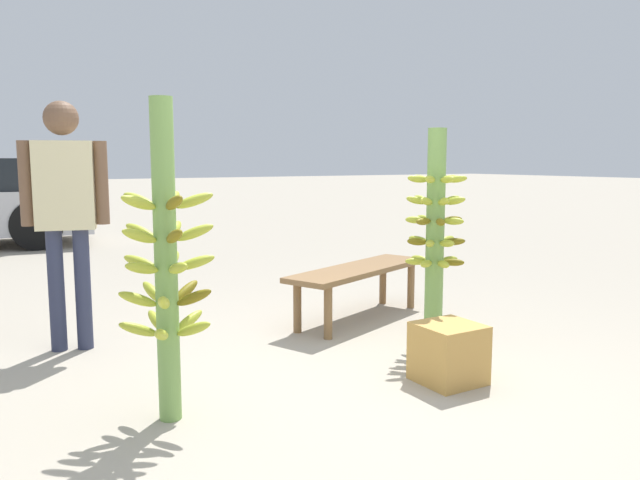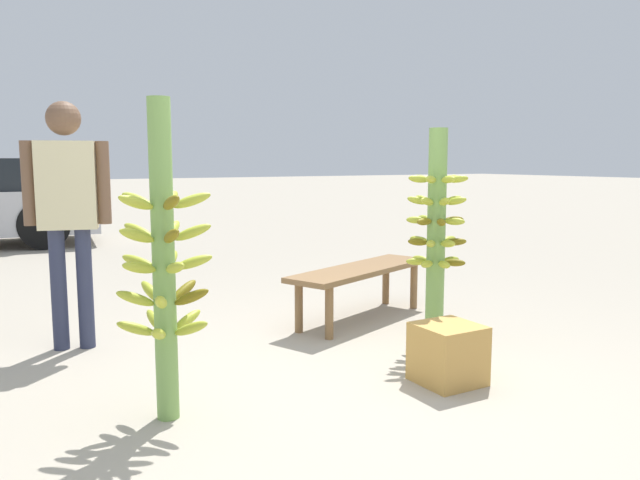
{
  "view_description": "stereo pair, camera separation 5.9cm",
  "coord_description": "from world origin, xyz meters",
  "px_view_note": "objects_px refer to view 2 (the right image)",
  "views": [
    {
      "loc": [
        -1.74,
        -2.62,
        1.25
      ],
      "look_at": [
        0.18,
        0.61,
        0.76
      ],
      "focal_mm": 35.0,
      "sensor_mm": 36.0,
      "label": 1
    },
    {
      "loc": [
        -1.68,
        -2.65,
        1.25
      ],
      "look_at": [
        0.18,
        0.61,
        0.76
      ],
      "focal_mm": 35.0,
      "sensor_mm": 36.0,
      "label": 2
    }
  ],
  "objects_px": {
    "banana_stalk_center": "(436,233)",
    "produce_crate": "(448,354)",
    "banana_stalk_left": "(164,263)",
    "vendor_person": "(68,201)",
    "market_bench": "(361,275)"
  },
  "relations": [
    {
      "from": "banana_stalk_center",
      "to": "produce_crate",
      "type": "distance_m",
      "value": 0.9
    },
    {
      "from": "market_bench",
      "to": "produce_crate",
      "type": "relative_size",
      "value": 4.41
    },
    {
      "from": "banana_stalk_left",
      "to": "vendor_person",
      "type": "distance_m",
      "value": 1.46
    },
    {
      "from": "vendor_person",
      "to": "produce_crate",
      "type": "relative_size",
      "value": 4.85
    },
    {
      "from": "banana_stalk_center",
      "to": "vendor_person",
      "type": "bearing_deg",
      "value": 150.71
    },
    {
      "from": "banana_stalk_center",
      "to": "market_bench",
      "type": "xyz_separation_m",
      "value": [
        -0.02,
        0.86,
        -0.41
      ]
    },
    {
      "from": "vendor_person",
      "to": "market_bench",
      "type": "distance_m",
      "value": 2.19
    },
    {
      "from": "banana_stalk_left",
      "to": "market_bench",
      "type": "bearing_deg",
      "value": 30.95
    },
    {
      "from": "banana_stalk_left",
      "to": "vendor_person",
      "type": "height_order",
      "value": "vendor_person"
    },
    {
      "from": "banana_stalk_center",
      "to": "produce_crate",
      "type": "xyz_separation_m",
      "value": [
        -0.37,
        -0.56,
        -0.6
      ]
    },
    {
      "from": "banana_stalk_left",
      "to": "banana_stalk_center",
      "type": "height_order",
      "value": "banana_stalk_left"
    },
    {
      "from": "produce_crate",
      "to": "banana_stalk_center",
      "type": "bearing_deg",
      "value": 56.43
    },
    {
      "from": "banana_stalk_center",
      "to": "produce_crate",
      "type": "bearing_deg",
      "value": -123.57
    },
    {
      "from": "banana_stalk_center",
      "to": "vendor_person",
      "type": "xyz_separation_m",
      "value": [
        -2.09,
        1.17,
        0.22
      ]
    },
    {
      "from": "banana_stalk_left",
      "to": "produce_crate",
      "type": "bearing_deg",
      "value": -11.44
    }
  ]
}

